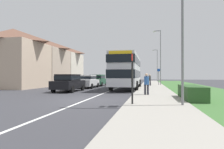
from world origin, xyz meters
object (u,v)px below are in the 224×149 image
pedestrian_walking_away (150,79)px  cycle_route_sign (159,76)px  bus_stop_sign (132,75)px  street_lamp_mid (160,54)px  parked_car_white (87,81)px  street_lamp_far (157,63)px  street_lamp_near (180,15)px  double_decker_bus (127,70)px  parked_car_black (69,82)px  parked_car_dark_green (98,80)px  pedestrian_at_stop (146,83)px

pedestrian_walking_away → cycle_route_sign: size_ratio=0.66×
bus_stop_sign → street_lamp_mid: street_lamp_mid is taller
pedestrian_walking_away → cycle_route_sign: bearing=56.6°
parked_car_white → cycle_route_sign: size_ratio=1.60×
street_lamp_far → street_lamp_near: bearing=-90.3°
bus_stop_sign → street_lamp_far: 34.60m
bus_stop_sign → street_lamp_mid: (2.35, 19.54, 3.16)m
cycle_route_sign → street_lamp_near: 19.10m
double_decker_bus → cycle_route_sign: 8.53m
parked_car_white → parked_car_black: bearing=-91.6°
parked_car_dark_green → street_lamp_far: street_lamp_far is taller
parked_car_white → street_lamp_far: 24.21m
pedestrian_at_stop → street_lamp_mid: street_lamp_mid is taller
pedestrian_walking_away → street_lamp_far: bearing=84.7°
parked_car_white → bus_stop_sign: 13.81m
parked_car_dark_green → cycle_route_sign: bearing=13.3°
parked_car_white → parked_car_dark_green: (-0.01, 4.79, 0.03)m
street_lamp_mid → street_lamp_far: street_lamp_mid is taller
parked_car_dark_green → street_lamp_mid: (8.87, 2.58, 3.80)m
cycle_route_sign → street_lamp_far: street_lamp_far is taller
parked_car_white → street_lamp_near: bearing=-53.9°
parked_car_white → bus_stop_sign: bearing=-61.9°
cycle_route_sign → parked_car_black: bearing=-126.6°
street_lamp_near → parked_car_black: bearing=141.8°
parked_car_dark_green → street_lamp_mid: bearing=16.2°
parked_car_dark_green → pedestrian_walking_away: bearing=0.6°
parked_car_black → pedestrian_at_stop: (7.26, -2.56, 0.08)m
pedestrian_at_stop → street_lamp_far: (1.85, 29.80, 3.27)m
pedestrian_walking_away → street_lamp_near: bearing=-85.2°
double_decker_bus → parked_car_white: bearing=171.1°
street_lamp_near → street_lamp_mid: size_ratio=0.93×
pedestrian_at_stop → street_lamp_mid: (1.74, 14.94, 3.72)m
street_lamp_near → street_lamp_mid: (0.09, 19.39, 0.30)m
parked_car_white → street_lamp_far: street_lamp_far is taller
parked_car_black → cycle_route_sign: 14.77m
street_lamp_far → pedestrian_at_stop: bearing=-93.5°
pedestrian_at_stop → street_lamp_far: 30.04m
pedestrian_at_stop → street_lamp_mid: 15.49m
cycle_route_sign → street_lamp_near: (0.11, -18.86, 2.97)m
double_decker_bus → street_lamp_mid: street_lamp_mid is taller
double_decker_bus → street_lamp_near: size_ratio=1.26×
parked_car_white → parked_car_dark_green: parked_car_dark_green is taller
parked_car_dark_green → pedestrian_walking_away: (7.36, 0.08, 0.07)m
parked_car_black → street_lamp_mid: (9.00, 12.38, 3.80)m
pedestrian_at_stop → bus_stop_sign: bearing=-97.5°
street_lamp_near → pedestrian_walking_away: bearing=94.8°
parked_car_dark_green → parked_car_white: bearing=-89.9°
parked_car_black → street_lamp_near: (8.91, -7.02, 3.50)m
parked_car_white → bus_stop_sign: size_ratio=1.55×
street_lamp_near → street_lamp_far: (0.19, 34.26, -0.15)m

